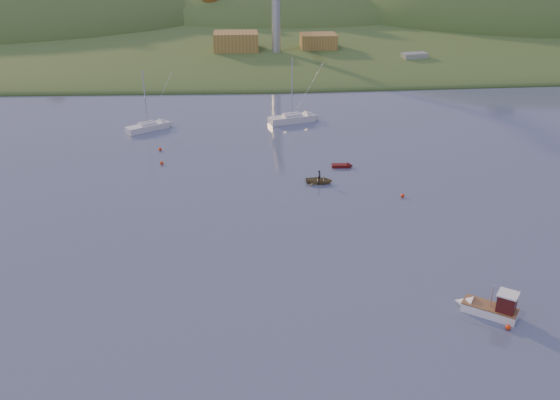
{
  "coord_description": "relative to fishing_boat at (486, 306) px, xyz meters",
  "views": [
    {
      "loc": [
        -7.8,
        -36.43,
        33.4
      ],
      "look_at": [
        -3.1,
        32.15,
        2.14
      ],
      "focal_mm": 40.0,
      "sensor_mm": 36.0,
      "label": 1
    }
  ],
  "objects": [
    {
      "name": "hillside_trees",
      "position": [
        -14.41,
        174.71,
        -0.81
      ],
      "size": [
        280.0,
        50.0,
        32.0
      ],
      "primitive_type": null,
      "color": "#244719",
      "rests_on": "ground"
    },
    {
      "name": "shed_west",
      "position": [
        -22.41,
        112.71,
        3.99
      ],
      "size": [
        11.0,
        8.0,
        4.8
      ],
      "primitive_type": "cube",
      "color": "olive",
      "rests_on": "wharf"
    },
    {
      "name": "hill_left",
      "position": [
        -104.41,
        189.71,
        -0.81
      ],
      "size": [
        170.0,
        140.0,
        44.0
      ],
      "primitive_type": "ellipsoid",
      "color": "#395522",
      "rests_on": "ground"
    },
    {
      "name": "canoe",
      "position": [
        -11.4,
        31.86,
        -0.42
      ],
      "size": [
        4.08,
        3.16,
        0.78
      ],
      "primitive_type": "imported",
      "rotation": [
        0.0,
        0.0,
        1.44
      ],
      "color": "olive",
      "rests_on": "ground"
    },
    {
      "name": "sailboat_near",
      "position": [
        -37.9,
        57.12,
        -0.12
      ],
      "size": [
        7.38,
        6.0,
        10.28
      ],
      "rotation": [
        0.0,
        0.0,
        0.6
      ],
      "color": "white",
      "rests_on": "ground"
    },
    {
      "name": "red_tender",
      "position": [
        -6.87,
        37.56,
        -0.58
      ],
      "size": [
        3.18,
        1.23,
        1.07
      ],
      "rotation": [
        0.0,
        0.0,
        -0.05
      ],
      "color": "#4F0D0B",
      "rests_on": "ground"
    },
    {
      "name": "buoy_1",
      "position": [
        -1.15,
        26.33,
        -0.56
      ],
      "size": [
        0.5,
        0.5,
        0.5
      ],
      "primitive_type": "sphere",
      "color": "red",
      "rests_on": "ground"
    },
    {
      "name": "buoy_3",
      "position": [
        -33.81,
        40.46,
        -0.56
      ],
      "size": [
        0.5,
        0.5,
        0.5
      ],
      "primitive_type": "sphere",
      "color": "red",
      "rests_on": "ground"
    },
    {
      "name": "hill_center",
      "position": [
        -4.41,
        199.71,
        -0.81
      ],
      "size": [
        140.0,
        120.0,
        36.0
      ],
      "primitive_type": "ellipsoid",
      "color": "#395522",
      "rests_on": "ground"
    },
    {
      "name": "shore_slope",
      "position": [
        -14.41,
        154.71,
        -0.81
      ],
      "size": [
        640.0,
        150.0,
        7.0
      ],
      "primitive_type": "ellipsoid",
      "color": "#395522",
      "rests_on": "ground"
    },
    {
      "name": "fishing_boat",
      "position": [
        0.0,
        0.0,
        0.0
      ],
      "size": [
        5.69,
        4.75,
        3.65
      ],
      "rotation": [
        0.0,
        0.0,
        2.52
      ],
      "color": "white",
      "rests_on": "ground"
    },
    {
      "name": "hill_right",
      "position": [
        80.59,
        184.71,
        -0.81
      ],
      "size": [
        150.0,
        130.0,
        60.0
      ],
      "primitive_type": "ellipsoid",
      "color": "#395522",
      "rests_on": "ground"
    },
    {
      "name": "buoy_2",
      "position": [
        -34.69,
        46.59,
        -0.56
      ],
      "size": [
        0.5,
        0.5,
        0.5
      ],
      "primitive_type": "sphere",
      "color": "red",
      "rests_on": "ground"
    },
    {
      "name": "shed_east",
      "position": [
        -1.41,
        113.71,
        3.59
      ],
      "size": [
        9.0,
        7.0,
        4.0
      ],
      "primitive_type": "cube",
      "color": "olive",
      "rests_on": "wharf"
    },
    {
      "name": "far_shore",
      "position": [
        -14.41,
        219.71,
        -0.81
      ],
      "size": [
        620.0,
        220.0,
        1.5
      ],
      "primitive_type": "cube",
      "color": "#395522",
      "rests_on": "ground"
    },
    {
      "name": "wharf",
      "position": [
        -9.41,
        111.71,
        0.39
      ],
      "size": [
        42.0,
        16.0,
        2.4
      ],
      "primitive_type": "cube",
      "color": "slate",
      "rests_on": "ground"
    },
    {
      "name": "buoy_0",
      "position": [
        1.11,
        -2.59,
        -0.56
      ],
      "size": [
        0.5,
        0.5,
        0.5
      ],
      "primitive_type": "sphere",
      "color": "red",
      "rests_on": "ground"
    },
    {
      "name": "sailboat_far",
      "position": [
        -12.78,
        60.03,
        -0.06
      ],
      "size": [
        8.68,
        4.91,
        11.54
      ],
      "rotation": [
        0.0,
        0.0,
        0.31
      ],
      "color": "silver",
      "rests_on": "ground"
    },
    {
      "name": "paddler",
      "position": [
        -11.4,
        31.86,
        -0.0
      ],
      "size": [
        0.46,
        0.63,
        1.61
      ],
      "primitive_type": "imported",
      "rotation": [
        0.0,
        0.0,
        1.44
      ],
      "color": "black",
      "rests_on": "ground"
    },
    {
      "name": "work_vessel",
      "position": [
        20.59,
        102.03,
        0.47
      ],
      "size": [
        14.63,
        7.64,
        3.58
      ],
      "rotation": [
        0.0,
        0.0,
        0.2
      ],
      "color": "slate",
      "rests_on": "ground"
    },
    {
      "name": "ground",
      "position": [
        -14.41,
        -10.29,
        -0.81
      ],
      "size": [
        500.0,
        500.0,
        0.0
      ],
      "primitive_type": "plane",
      "color": "#39475E",
      "rests_on": "ground"
    }
  ]
}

